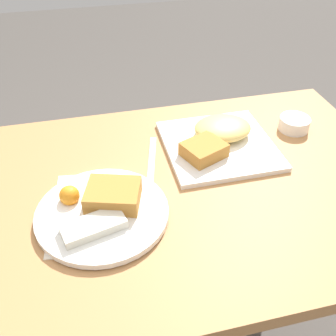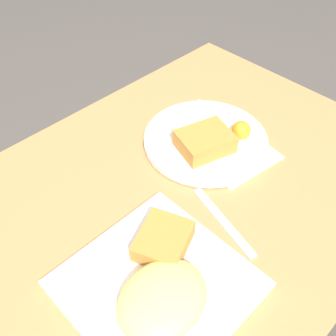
{
  "view_description": "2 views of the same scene",
  "coord_description": "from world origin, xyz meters",
  "px_view_note": "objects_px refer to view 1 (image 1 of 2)",
  "views": [
    {
      "loc": [
        0.19,
        0.66,
        1.36
      ],
      "look_at": [
        0.03,
        -0.01,
        0.8
      ],
      "focal_mm": 42.0,
      "sensor_mm": 36.0,
      "label": 1
    },
    {
      "loc": [
        -0.34,
        -0.36,
        1.36
      ],
      "look_at": [
        0.03,
        0.02,
        0.81
      ],
      "focal_mm": 42.0,
      "sensor_mm": 36.0,
      "label": 2
    }
  ],
  "objects_px": {
    "sauce_ramekin": "(294,123)",
    "butter_knife": "(152,158)",
    "plate_oval_far": "(103,209)",
    "plate_square_near": "(218,139)"
  },
  "relations": [
    {
      "from": "sauce_ramekin",
      "to": "butter_knife",
      "type": "height_order",
      "value": "sauce_ramekin"
    },
    {
      "from": "plate_oval_far",
      "to": "butter_knife",
      "type": "distance_m",
      "value": 0.22
    },
    {
      "from": "plate_oval_far",
      "to": "butter_knife",
      "type": "bearing_deg",
      "value": -129.85
    },
    {
      "from": "sauce_ramekin",
      "to": "butter_knife",
      "type": "distance_m",
      "value": 0.42
    },
    {
      "from": "sauce_ramekin",
      "to": "butter_knife",
      "type": "xyz_separation_m",
      "value": [
        0.41,
        0.04,
        -0.02
      ]
    },
    {
      "from": "plate_oval_far",
      "to": "sauce_ramekin",
      "type": "distance_m",
      "value": 0.59
    },
    {
      "from": "plate_square_near",
      "to": "sauce_ramekin",
      "type": "xyz_separation_m",
      "value": [
        -0.23,
        -0.03,
        -0.0
      ]
    },
    {
      "from": "sauce_ramekin",
      "to": "plate_square_near",
      "type": "bearing_deg",
      "value": 6.66
    },
    {
      "from": "plate_square_near",
      "to": "sauce_ramekin",
      "type": "distance_m",
      "value": 0.23
    },
    {
      "from": "sauce_ramekin",
      "to": "butter_knife",
      "type": "relative_size",
      "value": 0.46
    }
  ]
}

